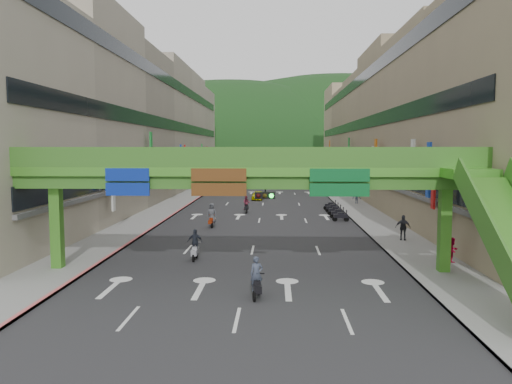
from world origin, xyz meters
The scene contains 23 objects.
ground centered at (0.00, 0.00, 0.00)m, with size 320.00×320.00×0.00m, color black.
road_slab centered at (0.00, 50.00, 0.01)m, with size 18.00×140.00×0.02m, color #28282B.
sidewalk_left centered at (-11.00, 50.00, 0.07)m, with size 4.00×140.00×0.15m, color gray.
sidewalk_right centered at (11.00, 50.00, 0.07)m, with size 4.00×140.00×0.15m, color gray.
curb_left centered at (-9.10, 50.00, 0.09)m, with size 0.20×140.00×0.18m, color #CC5959.
curb_right centered at (9.10, 50.00, 0.09)m, with size 0.20×140.00×0.18m, color gray.
building_row_left centered at (-18.93, 50.00, 9.46)m, with size 12.80×95.00×19.00m.
building_row_right centered at (18.93, 50.00, 9.46)m, with size 12.80×95.00×19.00m.
overpass_near centered at (0.93, 5.38, 5.21)m, with size 28.00×12.27×7.10m.
overpass_far centered at (0.00, 65.00, 5.40)m, with size 28.00×2.20×7.10m.
hill_left centered at (-15.00, 160.00, 0.00)m, with size 168.00×140.00×112.00m, color #1C4419.
hill_right centered at (25.00, 180.00, 0.00)m, with size 208.00×176.00×128.00m, color #1C4419.
bunting_string centered at (0.00, 30.00, 5.96)m, with size 26.00×0.36×0.47m.
scooter_rider_near centered at (0.70, 1.00, 0.92)m, with size 0.69×1.60×1.99m.
scooter_rider_mid centered at (-1.57, 31.52, 0.96)m, with size 0.78×1.60×1.89m.
scooter_rider_left centered at (-3.48, 8.82, 0.98)m, with size 0.96×1.60×1.97m.
scooter_rider_far centered at (-4.07, 21.71, 1.10)m, with size 0.95×1.60×2.16m.
parked_scooter_row centered at (7.80, 30.00, 0.52)m, with size 1.60×9.35×1.08m.
car_silver centered at (-4.14, 64.16, 0.64)m, with size 1.36×3.90×1.29m, color #B0B2B9.
car_yellow centered at (-0.82, 45.08, 0.61)m, with size 1.44×3.57×1.22m, color #D6D308.
pedestrian_red centered at (12.20, 8.00, 0.77)m, with size 0.75×0.59×1.55m, color #C60837.
pedestrian_dark centered at (11.13, 15.49, 0.94)m, with size 1.10×0.46×1.88m, color black.
pedestrian_blue centered at (11.62, 40.00, 0.81)m, with size 0.76×0.49×1.62m, color #323B51.
Camera 1 is at (1.57, -21.89, 7.07)m, focal length 35.00 mm.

